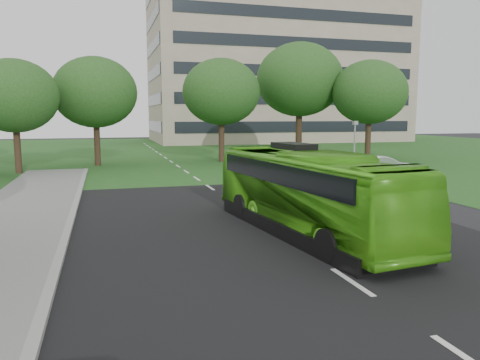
{
  "coord_description": "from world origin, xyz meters",
  "views": [
    {
      "loc": [
        -5.77,
        -11.89,
        4.09
      ],
      "look_at": [
        -0.7,
        5.47,
        1.6
      ],
      "focal_mm": 35.0,
      "sensor_mm": 36.0,
      "label": 1
    }
  ],
  "objects_px": {
    "tree_park_a": "(14,96)",
    "tree_park_d": "(300,80)",
    "tree_park_b": "(95,92)",
    "tree_park_e": "(370,92)",
    "office_building": "(276,64)",
    "bus": "(307,192)",
    "camera_pole": "(355,141)",
    "tree_park_c": "(221,92)",
    "sedan": "(380,167)"
  },
  "relations": [
    {
      "from": "tree_park_e",
      "to": "bus",
      "type": "relative_size",
      "value": 0.88
    },
    {
      "from": "tree_park_e",
      "to": "tree_park_a",
      "type": "bearing_deg",
      "value": -175.4
    },
    {
      "from": "tree_park_a",
      "to": "tree_park_b",
      "type": "relative_size",
      "value": 0.91
    },
    {
      "from": "tree_park_d",
      "to": "tree_park_e",
      "type": "height_order",
      "value": "tree_park_d"
    },
    {
      "from": "tree_park_a",
      "to": "sedan",
      "type": "xyz_separation_m",
      "value": [
        23.41,
        -9.36,
        -4.72
      ]
    },
    {
      "from": "bus",
      "to": "sedan",
      "type": "bearing_deg",
      "value": 41.85
    },
    {
      "from": "tree_park_d",
      "to": "office_building",
      "type": "bearing_deg",
      "value": 73.65
    },
    {
      "from": "tree_park_d",
      "to": "camera_pole",
      "type": "height_order",
      "value": "tree_park_d"
    },
    {
      "from": "bus",
      "to": "tree_park_c",
      "type": "bearing_deg",
      "value": 75.86
    },
    {
      "from": "tree_park_e",
      "to": "tree_park_c",
      "type": "bearing_deg",
      "value": 172.34
    },
    {
      "from": "tree_park_a",
      "to": "tree_park_d",
      "type": "relative_size",
      "value": 0.72
    },
    {
      "from": "tree_park_b",
      "to": "tree_park_c",
      "type": "distance_m",
      "value": 10.63
    },
    {
      "from": "camera_pole",
      "to": "bus",
      "type": "bearing_deg",
      "value": -146.64
    },
    {
      "from": "tree_park_e",
      "to": "tree_park_d",
      "type": "bearing_deg",
      "value": 136.48
    },
    {
      "from": "tree_park_b",
      "to": "bus",
      "type": "relative_size",
      "value": 0.85
    },
    {
      "from": "tree_park_b",
      "to": "bus",
      "type": "bearing_deg",
      "value": -74.08
    },
    {
      "from": "tree_park_c",
      "to": "sedan",
      "type": "distance_m",
      "value": 16.39
    },
    {
      "from": "tree_park_a",
      "to": "tree_park_c",
      "type": "height_order",
      "value": "tree_park_c"
    },
    {
      "from": "office_building",
      "to": "tree_park_b",
      "type": "height_order",
      "value": "office_building"
    },
    {
      "from": "tree_park_d",
      "to": "tree_park_b",
      "type": "bearing_deg",
      "value": -170.79
    },
    {
      "from": "tree_park_a",
      "to": "bus",
      "type": "bearing_deg",
      "value": -59.55
    },
    {
      "from": "office_building",
      "to": "tree_park_b",
      "type": "bearing_deg",
      "value": -130.09
    },
    {
      "from": "tree_park_d",
      "to": "camera_pole",
      "type": "bearing_deg",
      "value": -99.34
    },
    {
      "from": "tree_park_b",
      "to": "tree_park_d",
      "type": "distance_m",
      "value": 19.64
    },
    {
      "from": "tree_park_a",
      "to": "tree_park_b",
      "type": "xyz_separation_m",
      "value": [
        5.39,
        3.98,
        0.51
      ]
    },
    {
      "from": "tree_park_c",
      "to": "tree_park_d",
      "type": "bearing_deg",
      "value": 18.36
    },
    {
      "from": "tree_park_b",
      "to": "sedan",
      "type": "distance_m",
      "value": 23.02
    },
    {
      "from": "office_building",
      "to": "tree_park_e",
      "type": "bearing_deg",
      "value": -96.41
    },
    {
      "from": "tree_park_b",
      "to": "tree_park_e",
      "type": "height_order",
      "value": "tree_park_e"
    },
    {
      "from": "tree_park_d",
      "to": "tree_park_a",
      "type": "bearing_deg",
      "value": -163.94
    },
    {
      "from": "tree_park_a",
      "to": "camera_pole",
      "type": "relative_size",
      "value": 2.15
    },
    {
      "from": "tree_park_c",
      "to": "office_building",
      "type": "bearing_deg",
      "value": 62.13
    },
    {
      "from": "tree_park_e",
      "to": "bus",
      "type": "distance_m",
      "value": 29.75
    },
    {
      "from": "tree_park_a",
      "to": "tree_park_b",
      "type": "height_order",
      "value": "tree_park_b"
    },
    {
      "from": "camera_pole",
      "to": "office_building",
      "type": "bearing_deg",
      "value": 54.7
    },
    {
      "from": "tree_park_c",
      "to": "tree_park_d",
      "type": "relative_size",
      "value": 0.81
    },
    {
      "from": "tree_park_c",
      "to": "camera_pole",
      "type": "xyz_separation_m",
      "value": [
        6.19,
        -12.36,
        -3.75
      ]
    },
    {
      "from": "tree_park_b",
      "to": "tree_park_c",
      "type": "xyz_separation_m",
      "value": [
        10.62,
        0.25,
        0.2
      ]
    },
    {
      "from": "tree_park_b",
      "to": "tree_park_d",
      "type": "bearing_deg",
      "value": 9.21
    },
    {
      "from": "sedan",
      "to": "tree_park_c",
      "type": "bearing_deg",
      "value": 22.81
    },
    {
      "from": "tree_park_c",
      "to": "tree_park_d",
      "type": "xyz_separation_m",
      "value": [
        8.69,
        2.89,
        1.45
      ]
    },
    {
      "from": "tree_park_b",
      "to": "tree_park_e",
      "type": "relative_size",
      "value": 0.96
    },
    {
      "from": "tree_park_d",
      "to": "bus",
      "type": "height_order",
      "value": "tree_park_d"
    },
    {
      "from": "bus",
      "to": "camera_pole",
      "type": "bearing_deg",
      "value": 47.86
    },
    {
      "from": "office_building",
      "to": "bus",
      "type": "relative_size",
      "value": 3.86
    },
    {
      "from": "office_building",
      "to": "tree_park_c",
      "type": "distance_m",
      "value": 38.2
    },
    {
      "from": "tree_park_d",
      "to": "sedan",
      "type": "height_order",
      "value": "tree_park_d"
    },
    {
      "from": "office_building",
      "to": "tree_park_b",
      "type": "relative_size",
      "value": 4.53
    },
    {
      "from": "tree_park_a",
      "to": "sedan",
      "type": "bearing_deg",
      "value": -21.8
    },
    {
      "from": "tree_park_a",
      "to": "tree_park_b",
      "type": "bearing_deg",
      "value": 36.43
    }
  ]
}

